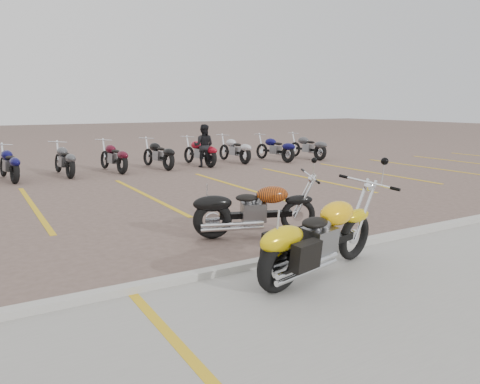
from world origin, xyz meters
The scene contains 8 objects.
ground centered at (0.00, 0.00, 0.00)m, with size 100.00×100.00×0.00m, color #725A51.
concrete_apron centered at (0.00, -4.50, 0.01)m, with size 60.00×5.00×0.01m, color #9E9B93.
curb centered at (0.00, -2.00, 0.06)m, with size 60.00×0.18×0.12m, color #ADAAA3.
parking_stripes centered at (0.00, 4.00, 0.00)m, with size 38.00×5.50×0.01m, color gold, non-canonical shape.
yellow_cruiser centered at (0.07, -2.68, 0.50)m, with size 2.40×0.75×1.01m.
flame_cruiser centered at (0.36, -0.57, 0.45)m, with size 2.14×0.87×0.92m.
person_b centered at (3.72, 8.25, 0.79)m, with size 0.77×0.60×1.59m, color black.
bg_bike_row centered at (0.44, 8.68, 0.55)m, with size 17.32×2.05×1.10m.
Camera 1 is at (-3.90, -7.42, 2.33)m, focal length 35.00 mm.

